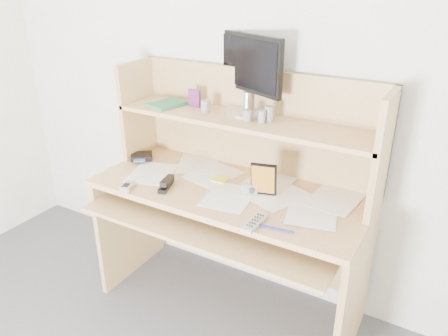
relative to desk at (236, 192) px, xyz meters
The scene contains 19 objects.
back_wall 0.60m from the desk, 90.00° to the left, with size 3.60×0.04×2.50m, color white.
desk is the anchor object (origin of this frame).
paper_clutter 0.10m from the desk, 90.00° to the right, with size 1.32×0.54×0.01m, color white.
keyboard 0.21m from the desk, 117.61° to the right, with size 0.41×0.17×0.03m.
tv_remote 0.43m from the desk, 50.23° to the right, with size 0.05×0.17×0.02m, color #ACADA7.
flip_phone 0.56m from the desk, 141.93° to the right, with size 0.05×0.10×0.02m, color #B9B9BC.
stapler 0.37m from the desk, 139.52° to the right, with size 0.04×0.15×0.05m, color black.
wallet 0.62m from the desk, behind, with size 0.12×0.10×0.03m, color black.
sticky_note_pad 0.10m from the desk, 165.44° to the right, with size 0.07×0.07×0.01m, color #FAF341.
digital_camera 0.17m from the desk, 34.71° to the right, with size 0.08×0.03×0.05m, color #B7B7B9.
game_case 0.25m from the desk, 20.43° to the right, with size 0.12×0.01×0.17m, color black.
blue_pen 0.49m from the desk, 40.76° to the right, with size 0.01×0.01×0.15m, color #171AAD.
card_box 0.55m from the desk, 160.54° to the left, with size 0.07×0.02×0.09m, color #AA2716.
shelf_book 0.61m from the desk, behind, with size 0.14×0.19×0.02m, color #337F41.
chip_stack_a 0.47m from the desk, 165.47° to the left, with size 0.05×0.05×0.06m, color black.
chip_stack_b 0.44m from the desk, 19.55° to the left, with size 0.04×0.04×0.06m, color silver.
chip_stack_c 0.42m from the desk, 43.58° to the left, with size 0.05×0.05×0.06m, color black.
chip_stack_d 0.45m from the desk, 31.36° to the left, with size 0.04×0.04×0.08m, color silver.
monitor 0.62m from the desk, 98.09° to the left, with size 0.43×0.25×0.39m.
Camera 1 is at (0.97, -0.23, 1.75)m, focal length 35.00 mm.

